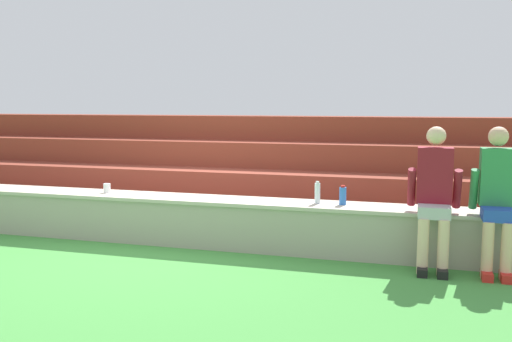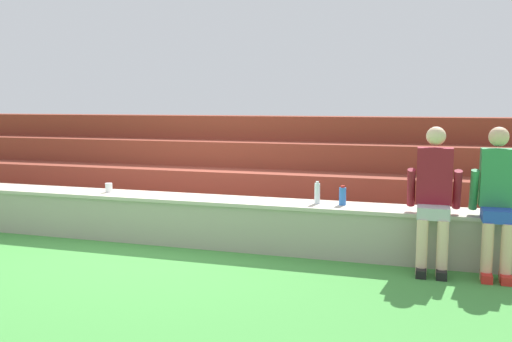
{
  "view_description": "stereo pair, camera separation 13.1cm",
  "coord_description": "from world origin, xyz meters",
  "px_view_note": "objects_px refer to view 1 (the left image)",
  "views": [
    {
      "loc": [
        2.89,
        -5.76,
        1.69
      ],
      "look_at": [
        1.17,
        0.25,
        0.91
      ],
      "focal_mm": 38.49,
      "sensor_mm": 36.0,
      "label": 1
    },
    {
      "loc": [
        3.01,
        -5.72,
        1.69
      ],
      "look_at": [
        1.17,
        0.25,
        0.91
      ],
      "focal_mm": 38.49,
      "sensor_mm": 36.0,
      "label": 2
    }
  ],
  "objects_px": {
    "water_bottle_mid_left": "(343,196)",
    "plastic_cup_left_end": "(107,188)",
    "person_center": "(497,196)",
    "person_left_of_center": "(434,194)",
    "water_bottle_near_left": "(317,193)"
  },
  "relations": [
    {
      "from": "person_left_of_center",
      "to": "person_center",
      "type": "height_order",
      "value": "person_center"
    },
    {
      "from": "person_center",
      "to": "water_bottle_near_left",
      "type": "relative_size",
      "value": 5.78
    },
    {
      "from": "person_center",
      "to": "plastic_cup_left_end",
      "type": "relative_size",
      "value": 12.61
    },
    {
      "from": "water_bottle_mid_left",
      "to": "plastic_cup_left_end",
      "type": "relative_size",
      "value": 1.88
    },
    {
      "from": "person_left_of_center",
      "to": "person_center",
      "type": "relative_size",
      "value": 1.0
    },
    {
      "from": "person_left_of_center",
      "to": "plastic_cup_left_end",
      "type": "height_order",
      "value": "person_left_of_center"
    },
    {
      "from": "person_left_of_center",
      "to": "water_bottle_near_left",
      "type": "height_order",
      "value": "person_left_of_center"
    },
    {
      "from": "person_left_of_center",
      "to": "water_bottle_near_left",
      "type": "xyz_separation_m",
      "value": [
        -1.24,
        0.29,
        -0.09
      ]
    },
    {
      "from": "water_bottle_mid_left",
      "to": "water_bottle_near_left",
      "type": "bearing_deg",
      "value": 179.7
    },
    {
      "from": "person_left_of_center",
      "to": "water_bottle_near_left",
      "type": "distance_m",
      "value": 1.27
    },
    {
      "from": "person_left_of_center",
      "to": "water_bottle_mid_left",
      "type": "height_order",
      "value": "person_left_of_center"
    },
    {
      "from": "water_bottle_mid_left",
      "to": "plastic_cup_left_end",
      "type": "bearing_deg",
      "value": 179.89
    },
    {
      "from": "person_left_of_center",
      "to": "water_bottle_mid_left",
      "type": "bearing_deg",
      "value": 163.34
    },
    {
      "from": "person_left_of_center",
      "to": "water_bottle_near_left",
      "type": "bearing_deg",
      "value": 166.95
    },
    {
      "from": "person_left_of_center",
      "to": "person_center",
      "type": "xyz_separation_m",
      "value": [
        0.59,
        0.02,
        -0.0
      ]
    }
  ]
}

